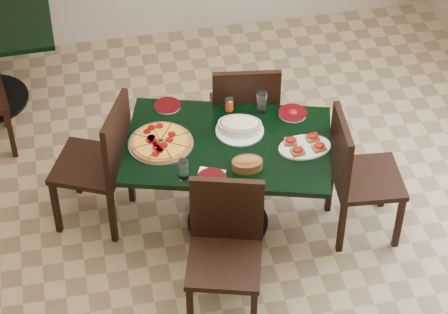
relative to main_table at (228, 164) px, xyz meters
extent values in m
plane|color=#907853|center=(-0.05, -0.29, -0.57)|extent=(5.50, 5.50, 0.00)
cube|color=black|center=(0.00, 0.00, 0.16)|extent=(1.51, 1.19, 0.04)
cylinder|color=black|center=(0.00, 0.00, -0.21)|extent=(0.11, 0.11, 0.71)
cylinder|color=black|center=(0.00, 0.00, -0.55)|extent=(0.57, 0.57, 0.03)
cube|color=black|center=(0.24, 0.61, -0.09)|extent=(0.52, 0.52, 0.04)
cube|color=black|center=(0.21, 0.40, 0.18)|extent=(0.47, 0.10, 0.50)
cube|color=black|center=(0.47, 0.78, -0.34)|extent=(0.05, 0.05, 0.46)
cube|color=black|center=(0.41, 0.38, -0.34)|extent=(0.05, 0.05, 0.46)
cube|color=black|center=(0.07, 0.84, -0.34)|extent=(0.05, 0.05, 0.46)
cube|color=black|center=(0.01, 0.44, -0.34)|extent=(0.05, 0.05, 0.46)
cube|color=black|center=(-0.18, -0.75, -0.11)|extent=(0.55, 0.55, 0.04)
cube|color=black|center=(-0.12, -0.56, 0.15)|extent=(0.44, 0.16, 0.48)
cube|color=black|center=(-0.42, -0.88, -0.35)|extent=(0.05, 0.05, 0.44)
cube|color=black|center=(-0.31, -0.51, -0.35)|extent=(0.05, 0.05, 0.44)
cube|color=black|center=(0.06, -0.62, -0.35)|extent=(0.05, 0.05, 0.44)
cube|color=black|center=(0.91, -0.22, -0.10)|extent=(0.49, 0.49, 0.04)
cube|color=black|center=(0.70, -0.20, 0.16)|extent=(0.08, 0.45, 0.48)
cube|color=black|center=(1.08, -0.43, -0.35)|extent=(0.04, 0.04, 0.44)
cube|color=black|center=(0.69, -0.40, -0.35)|extent=(0.04, 0.04, 0.44)
cube|color=black|center=(1.12, -0.04, -0.35)|extent=(0.04, 0.04, 0.44)
cube|color=black|center=(0.73, -0.01, -0.35)|extent=(0.04, 0.04, 0.44)
cube|color=black|center=(-0.90, 0.27, -0.09)|extent=(0.62, 0.62, 0.04)
cube|color=black|center=(-0.70, 0.18, 0.18)|extent=(0.23, 0.44, 0.50)
cube|color=black|center=(-1.00, 0.54, -0.34)|extent=(0.05, 0.05, 0.46)
cube|color=black|center=(-0.63, 0.37, -0.34)|extent=(0.05, 0.05, 0.46)
cube|color=black|center=(-1.16, 0.17, -0.34)|extent=(0.05, 0.05, 0.46)
cube|color=black|center=(-0.80, 0.00, -0.34)|extent=(0.05, 0.05, 0.46)
cube|color=black|center=(-1.45, 1.03, -0.35)|extent=(0.05, 0.05, 0.43)
cube|color=black|center=(-1.50, 1.40, -0.35)|extent=(0.05, 0.05, 0.43)
cylinder|color=silver|center=(-0.43, 0.08, 0.19)|extent=(0.43, 0.43, 0.01)
cylinder|color=#8F5D1F|center=(-0.43, 0.08, 0.20)|extent=(0.40, 0.40, 0.02)
cylinder|color=gold|center=(-0.43, 0.08, 0.21)|extent=(0.35, 0.35, 0.01)
cylinder|color=silver|center=(0.10, 0.10, 0.19)|extent=(0.32, 0.32, 0.01)
ellipsoid|color=#FAE1AC|center=(0.10, 0.10, 0.25)|extent=(0.29, 0.22, 0.04)
ellipsoid|color=#A96C2E|center=(0.07, -0.26, 0.24)|extent=(0.17, 0.09, 0.07)
cylinder|color=silver|center=(-0.17, -0.31, 0.19)|extent=(0.18, 0.18, 0.01)
cylinder|color=#340306|center=(-0.17, -0.31, 0.19)|extent=(0.18, 0.18, 0.00)
cylinder|color=silver|center=(0.49, 0.21, 0.19)|extent=(0.19, 0.19, 0.01)
cylinder|color=#340306|center=(0.49, 0.21, 0.19)|extent=(0.20, 0.20, 0.00)
ellipsoid|color=#911007|center=(0.49, 0.21, 0.20)|extent=(0.06, 0.06, 0.03)
cylinder|color=silver|center=(-0.33, 0.46, 0.19)|extent=(0.18, 0.18, 0.01)
cylinder|color=#340306|center=(-0.33, 0.46, 0.19)|extent=(0.18, 0.18, 0.00)
cube|color=white|center=(-0.18, -0.30, 0.18)|extent=(0.22, 0.22, 0.00)
cube|color=silver|center=(-0.16, -0.30, 0.19)|extent=(0.08, 0.15, 0.00)
cylinder|color=white|center=(0.29, 0.28, 0.26)|extent=(0.07, 0.07, 0.15)
cylinder|color=white|center=(-0.34, -0.26, 0.25)|extent=(0.06, 0.06, 0.14)
cylinder|color=#CB4815|center=(0.08, 0.34, 0.22)|extent=(0.05, 0.05, 0.08)
cylinder|color=silver|center=(0.08, 0.34, 0.27)|extent=(0.05, 0.05, 0.01)
camera|label=1|loc=(-0.89, -4.18, 3.89)|focal=70.00mm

